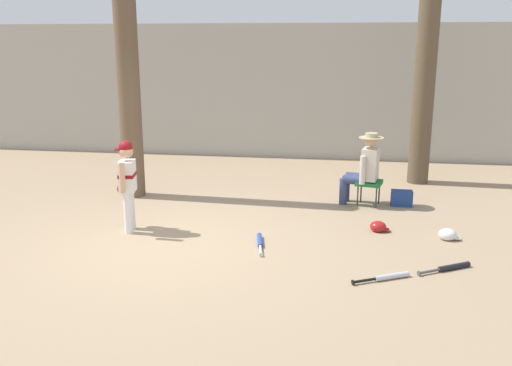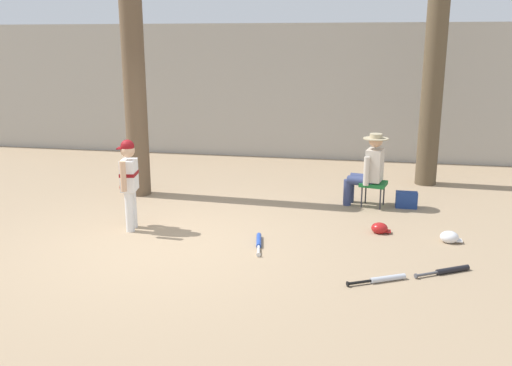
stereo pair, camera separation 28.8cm
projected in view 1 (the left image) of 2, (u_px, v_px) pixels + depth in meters
ground_plane at (167, 246)px, 7.34m from camera, size 60.00×60.00×0.00m
concrete_back_wall at (246, 91)px, 12.84m from camera, size 18.00×0.36×3.01m
tree_near_player at (127, 66)px, 9.21m from camera, size 0.50×0.50×4.94m
tree_behind_spectator at (427, 44)px, 10.03m from camera, size 0.62×0.62×5.81m
young_ballplayer at (127, 180)px, 7.77m from camera, size 0.39×0.57×1.31m
folding_stool at (369, 184)px, 9.10m from camera, size 0.47×0.47×0.41m
seated_spectator at (364, 167)px, 9.06m from camera, size 0.68×0.54×1.20m
handbag_beside_stool at (402, 198)px, 9.10m from camera, size 0.34×0.18×0.26m
bat_black_composite at (450, 267)px, 6.57m from camera, size 0.66×0.43×0.07m
bat_blue_youth at (260, 242)px, 7.41m from camera, size 0.19×0.74×0.07m
bat_aluminum_silver at (387, 277)px, 6.31m from camera, size 0.67×0.40×0.07m
batting_helmet_red at (378, 227)px, 7.90m from camera, size 0.27×0.21×0.16m
batting_helmet_white at (448, 235)px, 7.57m from camera, size 0.29×0.22×0.17m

